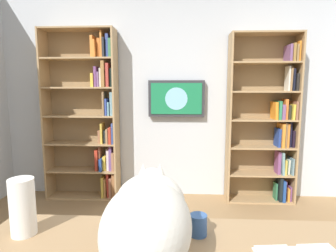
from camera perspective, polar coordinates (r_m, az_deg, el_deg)
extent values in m
cube|color=silver|center=(3.66, 0.57, 6.49)|extent=(4.52, 0.06, 2.70)
cube|color=tan|center=(3.76, 24.76, 1.16)|extent=(0.02, 0.28, 2.09)
cube|color=tan|center=(3.54, 12.39, 1.32)|extent=(0.02, 0.28, 2.09)
cube|color=#93754E|center=(3.76, 18.21, 1.48)|extent=(0.84, 0.01, 2.09)
cube|color=tan|center=(3.88, 18.07, -14.13)|extent=(0.79, 0.27, 0.02)
cube|color=tan|center=(3.77, 18.30, -9.25)|extent=(0.79, 0.27, 0.02)
cube|color=tan|center=(3.68, 18.53, -4.10)|extent=(0.79, 0.27, 0.02)
cube|color=tan|center=(3.63, 18.77, 1.24)|extent=(0.79, 0.27, 0.02)
cube|color=tan|center=(3.61, 19.01, 6.70)|extent=(0.79, 0.27, 0.02)
cube|color=tan|center=(3.62, 19.26, 12.16)|extent=(0.79, 0.27, 0.02)
cube|color=tan|center=(3.67, 19.51, 17.54)|extent=(0.79, 0.27, 0.02)
cube|color=#7D4A82|center=(3.96, 23.53, -12.37)|extent=(0.02, 0.20, 0.18)
cube|color=orange|center=(3.95, 23.14, -12.56)|extent=(0.02, 0.20, 0.17)
cube|color=#76437B|center=(3.94, 22.73, -11.98)|extent=(0.02, 0.15, 0.25)
cube|color=#224894|center=(3.90, 22.35, -11.97)|extent=(0.03, 0.23, 0.27)
cube|color=black|center=(3.88, 21.84, -11.70)|extent=(0.03, 0.21, 0.31)
cube|color=#32744E|center=(3.89, 21.21, -12.34)|extent=(0.02, 0.12, 0.22)
cube|color=#6C8E9C|center=(3.84, 23.92, -7.43)|extent=(0.02, 0.20, 0.21)
cube|color=beige|center=(3.85, 23.36, -7.58)|extent=(0.03, 0.13, 0.18)
cube|color=#33704C|center=(3.84, 22.96, -7.63)|extent=(0.02, 0.16, 0.18)
cube|color=gold|center=(3.81, 22.66, -7.62)|extent=(0.02, 0.20, 0.19)
cube|color=#729E9F|center=(3.79, 22.23, -6.97)|extent=(0.04, 0.21, 0.28)
cube|color=#82477A|center=(3.79, 21.64, -6.90)|extent=(0.04, 0.15, 0.29)
cube|color=black|center=(3.77, 24.15, -2.38)|extent=(0.03, 0.14, 0.20)
cube|color=black|center=(3.77, 23.56, -1.54)|extent=(0.03, 0.15, 0.31)
cube|color=orange|center=(3.76, 23.07, -1.65)|extent=(0.02, 0.21, 0.29)
cube|color=olive|center=(3.74, 22.71, -1.61)|extent=(0.03, 0.19, 0.30)
cube|color=orange|center=(3.72, 22.18, -1.71)|extent=(0.03, 0.24, 0.29)
cube|color=#254092|center=(3.72, 21.61, -2.18)|extent=(0.03, 0.19, 0.23)
cube|color=#93604A|center=(3.73, 24.46, 2.97)|extent=(0.02, 0.24, 0.22)
cube|color=yellow|center=(3.72, 24.01, 2.73)|extent=(0.03, 0.22, 0.19)
cube|color=#27291F|center=(3.71, 23.45, 2.66)|extent=(0.03, 0.15, 0.17)
cube|color=orange|center=(3.69, 22.93, 3.22)|extent=(0.03, 0.14, 0.25)
cube|color=#7F5381|center=(3.68, 22.27, 2.74)|extent=(0.04, 0.21, 0.18)
cube|color=#308053|center=(3.67, 21.67, 3.08)|extent=(0.03, 0.21, 0.22)
cube|color=orange|center=(3.65, 21.02, 3.00)|extent=(0.04, 0.21, 0.21)
cube|color=black|center=(3.73, 24.71, 8.17)|extent=(0.03, 0.18, 0.21)
cube|color=black|center=(3.72, 24.17, 8.67)|extent=(0.03, 0.16, 0.27)
cube|color=#997249|center=(3.71, 23.71, 8.72)|extent=(0.02, 0.17, 0.27)
cube|color=silver|center=(3.70, 23.39, 8.94)|extent=(0.02, 0.15, 0.29)
cube|color=orange|center=(3.75, 25.00, 13.64)|extent=(0.03, 0.20, 0.23)
cube|color=#9D7747|center=(3.74, 24.55, 13.40)|extent=(0.02, 0.24, 0.19)
cube|color=olive|center=(3.71, 24.10, 13.57)|extent=(0.03, 0.22, 0.21)
cube|color=#7C5280|center=(3.72, 23.48, 13.52)|extent=(0.03, 0.23, 0.20)
cube|color=tan|center=(3.59, -10.63, 2.04)|extent=(0.02, 0.28, 2.16)
cube|color=tan|center=(3.90, -23.72, 1.97)|extent=(0.02, 0.28, 2.16)
cube|color=#93754E|center=(3.84, -16.76, 2.22)|extent=(0.93, 0.01, 2.16)
cube|color=tan|center=(3.97, -16.80, -13.57)|extent=(0.89, 0.27, 0.02)
cube|color=tan|center=(3.85, -17.01, -8.61)|extent=(0.89, 0.27, 0.02)
cube|color=tan|center=(3.77, -17.23, -3.40)|extent=(0.89, 0.27, 0.02)
cube|color=tan|center=(3.72, -17.45, 2.01)|extent=(0.89, 0.27, 0.02)
cube|color=tan|center=(3.70, -17.68, 7.52)|extent=(0.89, 0.27, 0.02)
cube|color=tan|center=(3.72, -17.91, 13.03)|extent=(0.89, 0.27, 0.02)
cube|color=tan|center=(3.77, -18.15, 18.43)|extent=(0.89, 0.27, 0.02)
cube|color=#A1663B|center=(3.78, -10.95, -11.71)|extent=(0.05, 0.17, 0.32)
cube|color=#A0684E|center=(3.82, -11.48, -12.02)|extent=(0.03, 0.22, 0.26)
cube|color=#B9382B|center=(3.81, -12.02, -11.60)|extent=(0.03, 0.16, 0.32)
cube|color=#A26F3B|center=(3.82, -12.51, -12.07)|extent=(0.02, 0.21, 0.25)
cube|color=gold|center=(3.83, -13.01, -11.90)|extent=(0.03, 0.19, 0.27)
cube|color=#A36F4E|center=(3.70, -10.97, -7.02)|extent=(0.03, 0.22, 0.24)
cube|color=#704C88|center=(3.68, -11.61, -6.44)|extent=(0.04, 0.14, 0.32)
cube|color=silver|center=(3.72, -12.09, -6.68)|extent=(0.03, 0.13, 0.28)
cube|color=yellow|center=(3.73, -12.82, -7.40)|extent=(0.04, 0.12, 0.18)
cube|color=#25458D|center=(3.74, -13.35, -7.53)|extent=(0.03, 0.23, 0.16)
cube|color=#A06048|center=(3.74, -13.74, -6.37)|extent=(0.02, 0.13, 0.31)
cube|color=#BC3622|center=(3.74, -14.27, -6.69)|extent=(0.04, 0.16, 0.27)
cube|color=#3A4F97|center=(3.62, -11.05, -1.38)|extent=(0.02, 0.22, 0.26)
cube|color=#B13622|center=(3.63, -11.53, -1.78)|extent=(0.04, 0.23, 0.21)
cube|color=#9C744C|center=(3.64, -12.15, -1.95)|extent=(0.03, 0.21, 0.19)
cube|color=#232828|center=(3.66, -12.68, -2.08)|extent=(0.03, 0.14, 0.17)
cube|color=gold|center=(3.65, -13.31, -1.42)|extent=(0.02, 0.15, 0.26)
cube|color=#946044|center=(3.69, -13.72, -2.06)|extent=(0.03, 0.15, 0.16)
cube|color=#7099A6|center=(3.57, -11.35, 4.52)|extent=(0.03, 0.15, 0.29)
cube|color=#699BAC|center=(3.59, -11.90, 3.52)|extent=(0.02, 0.19, 0.17)
cube|color=#324492|center=(3.61, -12.36, 3.87)|extent=(0.02, 0.19, 0.21)
cube|color=olive|center=(3.61, -12.90, 4.58)|extent=(0.02, 0.18, 0.30)
cube|color=black|center=(3.58, -11.42, 9.70)|extent=(0.03, 0.16, 0.22)
cube|color=#B43F35|center=(3.59, -12.05, 10.17)|extent=(0.04, 0.22, 0.29)
cube|color=#9E6E39|center=(3.59, -12.87, 10.35)|extent=(0.04, 0.24, 0.31)
cube|color=beige|center=(3.60, -13.52, 9.66)|extent=(0.02, 0.15, 0.23)
cube|color=slate|center=(3.61, -13.94, 9.28)|extent=(0.03, 0.17, 0.18)
cube|color=#74437B|center=(3.62, -14.48, 9.76)|extent=(0.03, 0.16, 0.25)
cube|color=yellow|center=(3.62, -15.05, 9.10)|extent=(0.03, 0.18, 0.17)
cube|color=#3B744B|center=(3.59, -11.65, 15.38)|extent=(0.03, 0.17, 0.22)
cube|color=#394B8F|center=(3.63, -12.14, 15.73)|extent=(0.03, 0.18, 0.28)
cube|color=#282A2F|center=(3.63, -12.76, 15.35)|extent=(0.02, 0.23, 0.23)
cube|color=orange|center=(3.63, -13.36, 15.97)|extent=(0.02, 0.15, 0.31)
cube|color=orange|center=(3.64, -13.79, 15.24)|extent=(0.04, 0.16, 0.23)
cube|color=orange|center=(3.64, -14.54, 15.06)|extent=(0.03, 0.24, 0.21)
cube|color=orange|center=(3.66, -15.08, 15.41)|extent=(0.03, 0.19, 0.26)
cube|color=#333338|center=(3.58, 1.74, 5.66)|extent=(0.72, 0.06, 0.47)
cube|color=#1E7F4C|center=(3.55, 1.73, 5.64)|extent=(0.65, 0.01, 0.40)
cylinder|color=#8CCCEA|center=(3.54, 1.72, 5.64)|extent=(0.28, 0.00, 0.28)
ellipsoid|color=silver|center=(1.08, -4.40, -19.85)|extent=(0.33, 0.50, 0.31)
ellipsoid|color=silver|center=(1.17, -3.69, -15.57)|extent=(0.28, 0.28, 0.24)
sphere|color=silver|center=(1.20, -3.37, -11.62)|extent=(0.13, 0.13, 0.13)
cone|color=silver|center=(1.18, -1.66, -9.47)|extent=(0.06, 0.06, 0.07)
cone|color=silver|center=(1.19, -5.10, -9.39)|extent=(0.06, 0.06, 0.07)
cone|color=beige|center=(1.18, -1.69, -9.79)|extent=(0.03, 0.03, 0.05)
cone|color=beige|center=(1.19, -5.13, -9.70)|extent=(0.03, 0.03, 0.05)
cylinder|color=silver|center=(1.32, 24.86, -22.07)|extent=(0.02, 0.02, 0.01)
cylinder|color=white|center=(1.45, -27.76, -14.51)|extent=(0.11, 0.11, 0.26)
cylinder|color=#335999|center=(1.33, 6.23, -19.60)|extent=(0.08, 0.08, 0.10)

